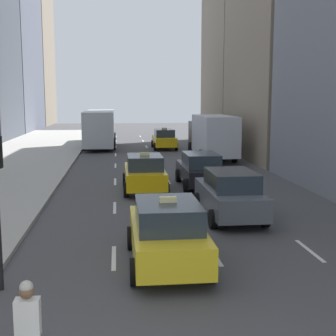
% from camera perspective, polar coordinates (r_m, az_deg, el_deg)
% --- Properties ---
extents(sidewalk_left, '(8.00, 66.00, 0.15)m').
position_cam_1_polar(sidewalk_left, '(32.46, -18.51, 0.47)').
color(sidewalk_left, '#ADAAA3').
rests_on(sidewalk_left, ground).
extents(lane_markings, '(5.72, 56.00, 0.01)m').
position_cam_1_polar(lane_markings, '(27.89, -0.68, -0.48)').
color(lane_markings, white).
rests_on(lane_markings, ground).
extents(taxi_lead, '(2.02, 4.40, 1.87)m').
position_cam_1_polar(taxi_lead, '(40.63, -0.47, 3.57)').
color(taxi_lead, yellow).
rests_on(taxi_lead, ground).
extents(taxi_second, '(2.02, 4.40, 1.87)m').
position_cam_1_polar(taxi_second, '(22.03, -2.88, -0.58)').
color(taxi_second, yellow).
rests_on(taxi_second, ground).
extents(taxi_third, '(2.02, 4.40, 1.87)m').
position_cam_1_polar(taxi_third, '(12.29, -0.11, -7.85)').
color(taxi_third, yellow).
rests_on(taxi_third, ground).
extents(sedan_black_near, '(2.02, 4.72, 1.70)m').
position_cam_1_polar(sedan_black_near, '(23.15, 3.94, -0.18)').
color(sedan_black_near, black).
rests_on(sedan_black_near, ground).
extents(sedan_silver_behind, '(2.02, 4.59, 1.76)m').
position_cam_1_polar(sedan_silver_behind, '(17.21, 7.55, -3.14)').
color(sedan_silver_behind, '#565B66').
rests_on(sedan_silver_behind, ground).
extents(city_bus, '(2.80, 11.61, 3.25)m').
position_cam_1_polar(city_bus, '(43.35, -8.30, 4.99)').
color(city_bus, '#B7BCC1').
rests_on(city_bus, ground).
extents(box_truck, '(2.58, 8.40, 3.15)m').
position_cam_1_polar(box_truck, '(34.22, 5.37, 4.01)').
color(box_truck, '#262628').
rests_on(box_truck, ground).
extents(skateboarder, '(0.36, 0.80, 1.75)m').
position_cam_1_polar(skateboarder, '(7.50, -16.65, -18.57)').
color(skateboarder, brown).
rests_on(skateboarder, ground).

